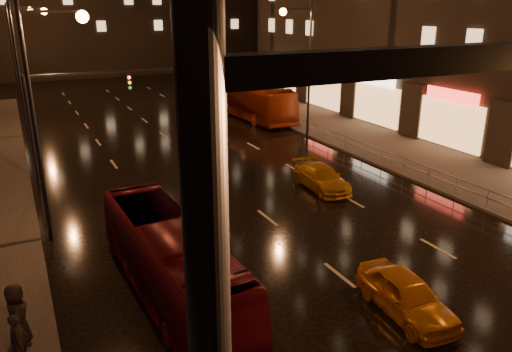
# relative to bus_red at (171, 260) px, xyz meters

# --- Properties ---
(ground) EXTENTS (140.00, 140.00, 0.00)m
(ground) POSITION_rel_bus_red_xyz_m (6.11, 14.55, -1.40)
(ground) COLOR black
(ground) RESTS_ON ground
(sidewalk_right) EXTENTS (7.00, 70.00, 0.15)m
(sidewalk_right) POSITION_rel_bus_red_xyz_m (19.61, 9.55, -1.32)
(sidewalk_right) COLOR #38332D
(sidewalk_right) RESTS_ON ground
(traffic_signal) EXTENTS (15.31, 0.32, 6.20)m
(traffic_signal) POSITION_rel_bus_red_xyz_m (1.05, 14.55, 3.34)
(traffic_signal) COLOR black
(traffic_signal) RESTS_ON ground
(railing_right) EXTENTS (0.05, 56.00, 1.00)m
(railing_right) POSITION_rel_bus_red_xyz_m (16.31, 12.55, -0.50)
(railing_right) COLOR #99999E
(railing_right) RESTS_ON sidewalk_right
(bus_red) EXTENTS (2.77, 10.13, 2.80)m
(bus_red) POSITION_rel_bus_red_xyz_m (0.00, 0.00, 0.00)
(bus_red) COLOR #5A0C17
(bus_red) RESTS_ON ground
(bus_curb) EXTENTS (3.19, 12.11, 3.35)m
(bus_curb) POSITION_rel_bus_red_xyz_m (15.11, 25.35, 0.28)
(bus_curb) COLOR maroon
(bus_curb) RESTS_ON ground
(taxi_near) EXTENTS (1.99, 4.20, 1.39)m
(taxi_near) POSITION_rel_bus_red_xyz_m (6.61, -4.45, -0.70)
(taxi_near) COLOR orange
(taxi_near) RESTS_ON ground
(taxi_far) EXTENTS (2.06, 4.50, 1.28)m
(taxi_far) POSITION_rel_bus_red_xyz_m (10.69, 6.86, -0.76)
(taxi_far) COLOR #C17E12
(taxi_far) RESTS_ON ground
(pedestrian_a) EXTENTS (0.45, 0.65, 1.70)m
(pedestrian_a) POSITION_rel_bus_red_xyz_m (-4.89, -1.94, -0.40)
(pedestrian_a) COLOR black
(pedestrian_a) RESTS_ON sidewalk_left
(pedestrian_c) EXTENTS (0.69, 1.00, 1.97)m
(pedestrian_c) POSITION_rel_bus_red_xyz_m (-4.89, -0.79, -0.26)
(pedestrian_c) COLOR black
(pedestrian_c) RESTS_ON sidewalk_left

